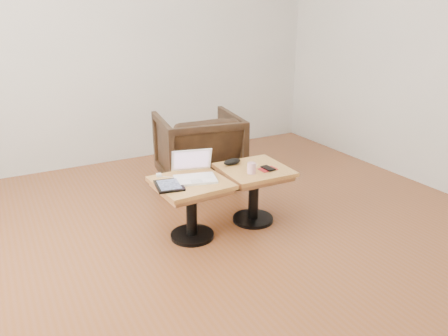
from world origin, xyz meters
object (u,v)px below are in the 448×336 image
laptop (194,173)px  armchair (199,149)px  side_table_left (191,195)px  striped_cup (252,168)px  side_table_right (254,181)px

laptop → armchair: armchair is taller
laptop → armchair: 1.02m
laptop → armchair: (0.46, 0.90, -0.15)m
side_table_left → armchair: 1.07m
striped_cup → side_table_right: bearing=47.7°
side_table_right → side_table_left: bearing=-177.3°
side_table_left → armchair: size_ratio=0.69×
laptop → side_table_left: bearing=-122.2°
side_table_left → side_table_right: 0.54m
side_table_right → armchair: bearing=93.6°
side_table_right → armchair: armchair is taller
laptop → striped_cup: laptop is taller
side_table_left → armchair: armchair is taller
side_table_left → striped_cup: size_ratio=6.31×
armchair → side_table_right: bearing=100.5°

